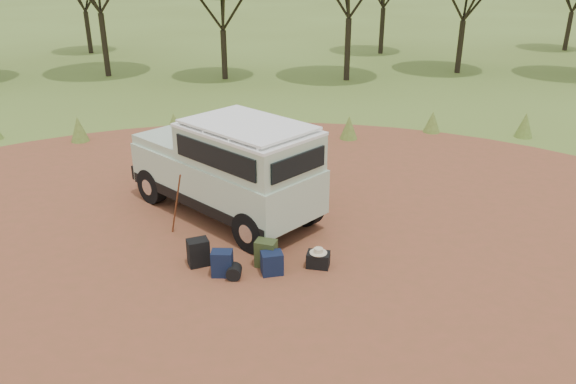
{
  "coord_description": "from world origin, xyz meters",
  "views": [
    {
      "loc": [
        0.61,
        -9.72,
        5.87
      ],
      "look_at": [
        0.82,
        1.56,
        1.0
      ],
      "focal_mm": 35.0,
      "sensor_mm": 36.0,
      "label": 1
    }
  ],
  "objects_px": {
    "walking_staff": "(176,204)",
    "backpack_black": "(198,252)",
    "backpack_navy": "(222,263)",
    "backpack_olive": "(266,254)",
    "duffel_navy": "(272,263)",
    "safari_vehicle": "(229,169)",
    "hard_case": "(318,260)"
  },
  "relations": [
    {
      "from": "backpack_navy",
      "to": "backpack_olive",
      "type": "xyz_separation_m",
      "value": [
        0.85,
        0.34,
        0.02
      ]
    },
    {
      "from": "backpack_navy",
      "to": "backpack_olive",
      "type": "height_order",
      "value": "backpack_olive"
    },
    {
      "from": "walking_staff",
      "to": "backpack_navy",
      "type": "height_order",
      "value": "walking_staff"
    },
    {
      "from": "backpack_navy",
      "to": "duffel_navy",
      "type": "distance_m",
      "value": 0.97
    },
    {
      "from": "safari_vehicle",
      "to": "walking_staff",
      "type": "height_order",
      "value": "safari_vehicle"
    },
    {
      "from": "walking_staff",
      "to": "duffel_navy",
      "type": "height_order",
      "value": "walking_staff"
    },
    {
      "from": "backpack_navy",
      "to": "backpack_olive",
      "type": "bearing_deg",
      "value": 24.76
    },
    {
      "from": "backpack_black",
      "to": "hard_case",
      "type": "bearing_deg",
      "value": -23.67
    },
    {
      "from": "backpack_black",
      "to": "hard_case",
      "type": "relative_size",
      "value": 1.27
    },
    {
      "from": "backpack_black",
      "to": "backpack_olive",
      "type": "relative_size",
      "value": 1.0
    },
    {
      "from": "safari_vehicle",
      "to": "hard_case",
      "type": "distance_m",
      "value": 3.3
    },
    {
      "from": "walking_staff",
      "to": "hard_case",
      "type": "relative_size",
      "value": 3.36
    },
    {
      "from": "hard_case",
      "to": "backpack_black",
      "type": "bearing_deg",
      "value": -169.98
    },
    {
      "from": "backpack_black",
      "to": "backpack_navy",
      "type": "height_order",
      "value": "backpack_black"
    },
    {
      "from": "safari_vehicle",
      "to": "duffel_navy",
      "type": "bearing_deg",
      "value": -24.84
    },
    {
      "from": "walking_staff",
      "to": "backpack_black",
      "type": "bearing_deg",
      "value": -123.84
    },
    {
      "from": "safari_vehicle",
      "to": "duffel_navy",
      "type": "height_order",
      "value": "safari_vehicle"
    },
    {
      "from": "safari_vehicle",
      "to": "backpack_black",
      "type": "height_order",
      "value": "safari_vehicle"
    },
    {
      "from": "safari_vehicle",
      "to": "backpack_olive",
      "type": "bearing_deg",
      "value": -25.09
    },
    {
      "from": "walking_staff",
      "to": "backpack_navy",
      "type": "xyz_separation_m",
      "value": [
        1.15,
        -1.76,
        -0.47
      ]
    },
    {
      "from": "safari_vehicle",
      "to": "backpack_navy",
      "type": "relative_size",
      "value": 9.2
    },
    {
      "from": "hard_case",
      "to": "safari_vehicle",
      "type": "bearing_deg",
      "value": 141.09
    },
    {
      "from": "backpack_navy",
      "to": "duffel_navy",
      "type": "bearing_deg",
      "value": 5.87
    },
    {
      "from": "backpack_black",
      "to": "duffel_navy",
      "type": "xyz_separation_m",
      "value": [
        1.48,
        -0.36,
        -0.05
      ]
    },
    {
      "from": "walking_staff",
      "to": "backpack_navy",
      "type": "distance_m",
      "value": 2.16
    },
    {
      "from": "duffel_navy",
      "to": "safari_vehicle",
      "type": "bearing_deg",
      "value": 99.01
    },
    {
      "from": "walking_staff",
      "to": "backpack_olive",
      "type": "xyz_separation_m",
      "value": [
        2.0,
        -1.43,
        -0.45
      ]
    },
    {
      "from": "walking_staff",
      "to": "backpack_black",
      "type": "height_order",
      "value": "walking_staff"
    },
    {
      "from": "backpack_black",
      "to": "backpack_olive",
      "type": "distance_m",
      "value": 1.37
    },
    {
      "from": "safari_vehicle",
      "to": "walking_staff",
      "type": "xyz_separation_m",
      "value": [
        -1.1,
        -0.99,
        -0.43
      ]
    },
    {
      "from": "backpack_olive",
      "to": "duffel_navy",
      "type": "height_order",
      "value": "backpack_olive"
    },
    {
      "from": "backpack_navy",
      "to": "hard_case",
      "type": "relative_size",
      "value": 1.18
    }
  ]
}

